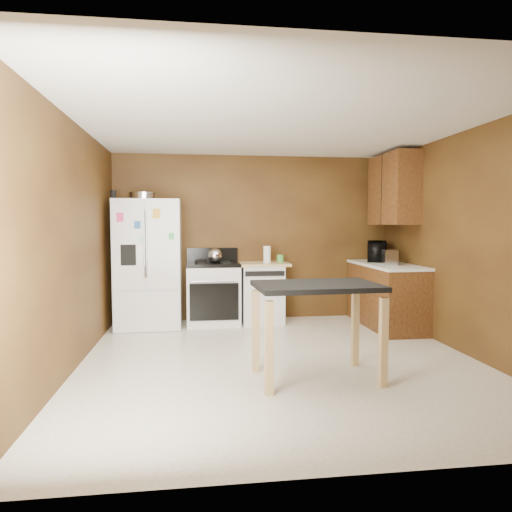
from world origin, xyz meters
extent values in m
plane|color=white|center=(0.00, 0.00, 0.00)|extent=(4.50, 4.50, 0.00)
plane|color=white|center=(0.00, 0.00, 2.50)|extent=(4.50, 4.50, 0.00)
plane|color=brown|center=(0.00, 2.25, 1.25)|extent=(4.20, 0.00, 4.20)
plane|color=brown|center=(0.00, -2.25, 1.25)|extent=(4.20, 0.00, 4.20)
plane|color=brown|center=(-2.10, 0.00, 1.25)|extent=(0.00, 4.50, 4.50)
plane|color=brown|center=(2.10, 0.00, 1.25)|extent=(0.00, 4.50, 4.50)
cylinder|color=silver|center=(-1.60, 1.85, 1.85)|extent=(0.40, 0.40, 0.10)
cylinder|color=black|center=(-2.01, 1.79, 1.86)|extent=(0.08, 0.08, 0.12)
sphere|color=silver|center=(-0.62, 1.86, 1.01)|extent=(0.21, 0.21, 0.21)
cylinder|color=white|center=(0.15, 1.86, 1.01)|extent=(0.14, 0.14, 0.25)
cylinder|color=green|center=(0.37, 1.99, 0.95)|extent=(0.13, 0.13, 0.11)
cube|color=silver|center=(1.76, 1.23, 1.00)|extent=(0.24, 0.32, 0.21)
imported|color=black|center=(1.81, 1.83, 1.04)|extent=(0.50, 0.59, 0.28)
cube|color=white|center=(-1.55, 1.88, 0.90)|extent=(0.90, 0.75, 1.80)
cube|color=white|center=(-1.78, 1.49, 1.18)|extent=(0.43, 0.02, 1.20)
cube|color=white|center=(-1.32, 1.49, 1.18)|extent=(0.43, 0.02, 1.20)
cube|color=white|center=(-1.55, 1.49, 0.28)|extent=(0.88, 0.02, 0.54)
cube|color=black|center=(-1.78, 1.48, 1.05)|extent=(0.20, 0.01, 0.28)
cylinder|color=silver|center=(-1.56, 1.46, 1.20)|extent=(0.02, 0.02, 0.90)
cylinder|color=silver|center=(-1.54, 1.46, 1.20)|extent=(0.02, 0.02, 0.90)
cube|color=#F53971|center=(-1.87, 1.46, 1.55)|extent=(0.09, 0.00, 0.12)
cube|color=#2B68BA|center=(-1.65, 1.46, 1.45)|extent=(0.08, 0.00, 0.10)
cube|color=yellow|center=(-1.40, 1.46, 1.60)|extent=(0.10, 0.00, 0.13)
cube|color=#48CC6B|center=(-1.21, 1.46, 1.30)|extent=(0.07, 0.00, 0.09)
cube|color=white|center=(-1.25, 1.46, 0.80)|extent=(0.09, 0.00, 0.10)
cube|color=#A9F3FE|center=(-1.60, 1.46, 1.25)|extent=(0.07, 0.00, 0.07)
cube|color=white|center=(-0.64, 1.93, 0.42)|extent=(0.76, 0.65, 0.85)
cube|color=black|center=(-0.64, 1.93, 0.88)|extent=(0.76, 0.65, 0.05)
cube|color=black|center=(-0.64, 2.21, 1.00)|extent=(0.76, 0.06, 0.20)
cube|color=black|center=(-0.64, 1.59, 0.38)|extent=(0.68, 0.02, 0.52)
cylinder|color=silver|center=(-0.64, 1.58, 0.67)|extent=(0.62, 0.02, 0.02)
cylinder|color=black|center=(-0.82, 2.08, 0.91)|extent=(0.17, 0.17, 0.02)
cylinder|color=black|center=(-0.46, 2.08, 0.91)|extent=(0.17, 0.17, 0.02)
cylinder|color=black|center=(-0.82, 1.77, 0.91)|extent=(0.17, 0.17, 0.02)
cylinder|color=black|center=(-0.46, 1.77, 0.91)|extent=(0.17, 0.17, 0.02)
cube|color=white|center=(0.08, 1.95, 0.42)|extent=(0.60, 0.60, 0.85)
cube|color=black|center=(0.08, 1.64, 0.76)|extent=(0.56, 0.02, 0.07)
cube|color=tan|center=(0.08, 1.95, 0.87)|extent=(0.78, 0.62, 0.04)
cube|color=brown|center=(1.80, 1.45, 0.43)|extent=(0.60, 1.55, 0.86)
cube|color=white|center=(1.80, 1.45, 0.88)|extent=(0.63, 1.58, 0.04)
cube|color=brown|center=(1.93, 1.55, 1.95)|extent=(0.35, 1.05, 1.00)
cube|color=black|center=(1.75, 1.55, 1.95)|extent=(0.01, 0.01, 1.00)
cube|color=black|center=(0.23, -0.60, 0.88)|extent=(1.17, 0.81, 0.05)
cube|color=tan|center=(-0.31, -0.31, 0.41)|extent=(0.07, 0.07, 0.81)
cube|color=tan|center=(0.73, -0.26, 0.41)|extent=(0.07, 0.07, 0.81)
cube|color=tan|center=(-0.28, -0.95, 0.41)|extent=(0.07, 0.07, 0.81)
cube|color=tan|center=(0.76, -0.90, 0.41)|extent=(0.07, 0.07, 0.81)
camera|label=1|loc=(-0.88, -4.71, 1.46)|focal=32.00mm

